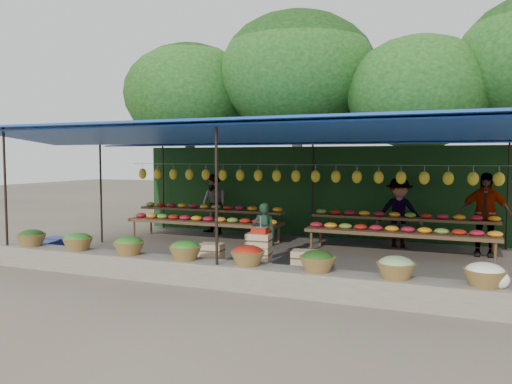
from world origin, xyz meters
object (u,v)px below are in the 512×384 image
at_px(vendor_seated, 264,233).
at_px(blue_crate_back, 57,244).
at_px(blue_crate_front, 43,248).
at_px(crate_counter, 257,257).
at_px(weighing_scale, 261,229).

bearing_deg(vendor_seated, blue_crate_back, 2.69).
xyz_separation_m(vendor_seated, blue_crate_back, (-5.01, -0.58, -0.47)).
bearing_deg(blue_crate_front, vendor_seated, 3.36).
bearing_deg(blue_crate_front, crate_counter, -6.88).
relative_size(crate_counter, blue_crate_back, 4.44).
bearing_deg(weighing_scale, blue_crate_back, 176.70).
bearing_deg(blue_crate_back, crate_counter, 3.27).
bearing_deg(crate_counter, weighing_scale, 0.00).
bearing_deg(vendor_seated, blue_crate_front, 8.94).
height_order(crate_counter, weighing_scale, weighing_scale).
bearing_deg(blue_crate_front, weighing_scale, -6.91).
height_order(weighing_scale, vendor_seated, vendor_seated).
xyz_separation_m(weighing_scale, blue_crate_front, (-5.15, -0.23, -0.68)).
relative_size(crate_counter, weighing_scale, 7.13).
relative_size(weighing_scale, vendor_seated, 0.26).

